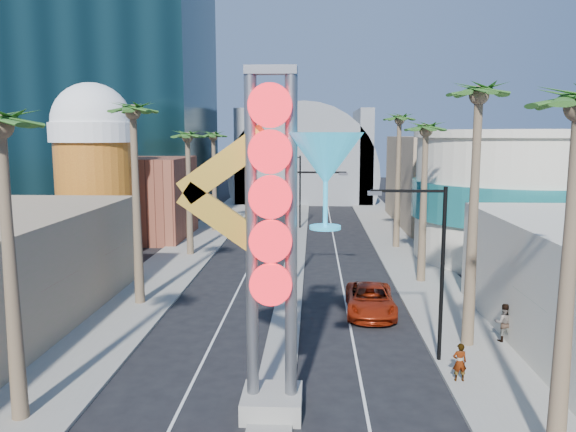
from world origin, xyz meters
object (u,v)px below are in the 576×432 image
object	(u,v)px
neon_sign	(294,219)
red_pickup	(370,300)
pedestrian_a	(460,362)
pedestrian_b	(504,322)

from	to	relation	value
neon_sign	red_pickup	world-z (taller)	neon_sign
neon_sign	pedestrian_a	distance (m)	9.68
neon_sign	pedestrian_b	xyz separation A→B (m)	(10.03, 7.48, -6.21)
pedestrian_a	pedestrian_b	size ratio (longest dim) A/B	0.85
neon_sign	pedestrian_a	world-z (taller)	neon_sign
neon_sign	pedestrian_b	size ratio (longest dim) A/B	6.61
red_pickup	pedestrian_a	world-z (taller)	pedestrian_a
neon_sign	red_pickup	size ratio (longest dim) A/B	2.13
pedestrian_a	pedestrian_b	world-z (taller)	pedestrian_b
neon_sign	pedestrian_a	xyz separation A→B (m)	(6.72, 2.84, -6.35)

